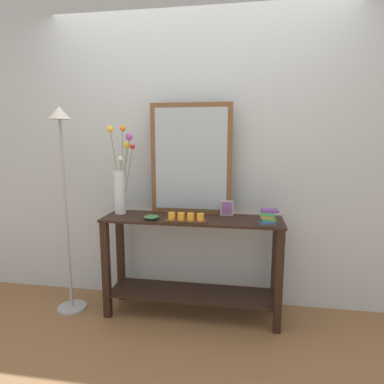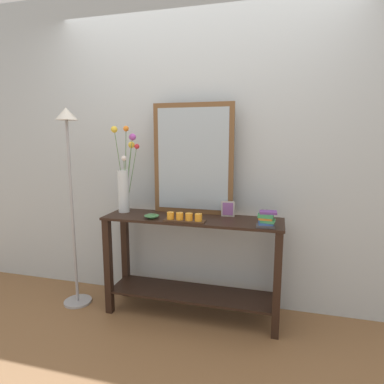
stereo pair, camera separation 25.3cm
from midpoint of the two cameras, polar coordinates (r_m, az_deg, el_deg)
ground_plane at (r=2.90m, az=2.68°, el=-20.89°), size 7.00×6.00×0.02m
wall_back at (r=2.81m, az=4.29°, el=7.33°), size 6.40×0.08×2.70m
console_table at (r=2.68m, az=2.76°, el=-11.53°), size 1.43×0.39×0.83m
mirror_leaning at (r=2.67m, az=2.90°, el=5.79°), size 0.68×0.03×0.91m
tall_vase_left at (r=2.77m, az=-9.35°, el=1.87°), size 0.19×0.19×0.73m
candle_tray at (r=2.46m, az=1.59°, el=-4.64°), size 0.32×0.09×0.07m
picture_frame_small at (r=2.64m, az=9.12°, el=-2.98°), size 0.11×0.01×0.13m
decorative_bowl at (r=2.56m, az=-4.35°, el=-4.25°), size 0.12×0.12×0.04m
book_stack at (r=2.39m, az=16.02°, el=-4.69°), size 0.15×0.11×0.12m
floor_lamp at (r=2.84m, az=-18.42°, el=2.86°), size 0.24×0.24×1.70m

